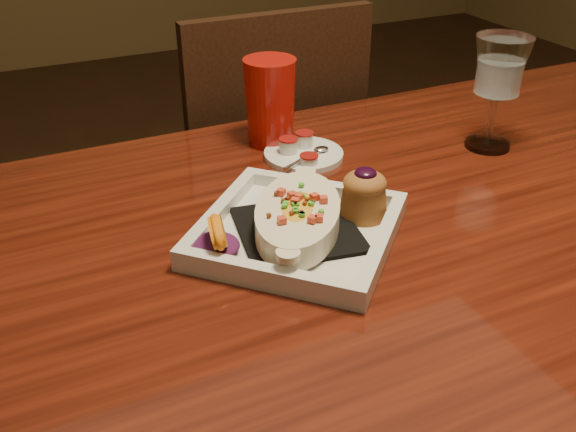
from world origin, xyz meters
name	(u,v)px	position (x,y,z in m)	size (l,w,h in m)	color
table	(423,273)	(0.00, 0.00, 0.65)	(1.50, 0.90, 0.75)	maroon
chair_far	(259,183)	(0.00, 0.63, 0.51)	(0.42, 0.42, 0.93)	black
plate	(304,220)	(-0.19, 0.03, 0.78)	(0.35, 0.35, 0.08)	silver
goblet	(500,72)	(0.23, 0.16, 0.88)	(0.09, 0.09, 0.19)	silver
saucer	(302,152)	(-0.08, 0.26, 0.76)	(0.13, 0.13, 0.09)	silver
creamer_loose	(309,162)	(-0.09, 0.21, 0.76)	(0.03, 0.03, 0.02)	silver
red_tumbler	(270,102)	(-0.10, 0.33, 0.83)	(0.09, 0.09, 0.15)	#B3130C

